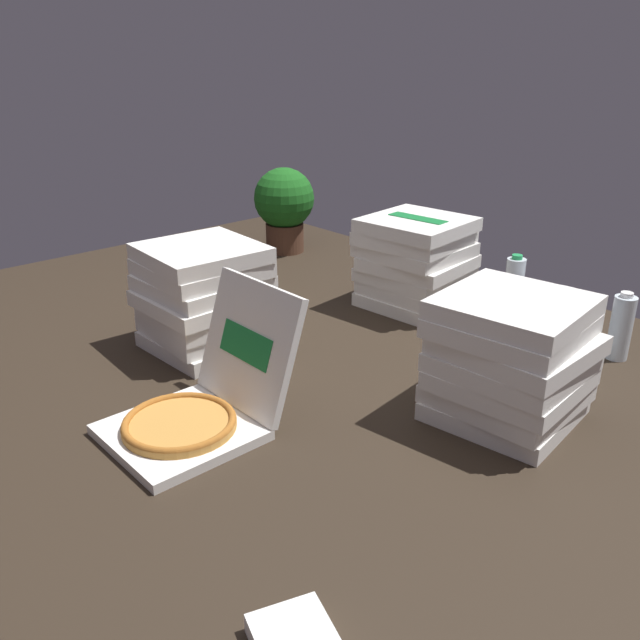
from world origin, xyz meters
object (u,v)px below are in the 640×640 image
object	(u,v)px
water_bottle_0	(621,327)
water_bottle_1	(514,285)
pizza_stack_center_far	(204,297)
potted_plant	(284,205)
pizza_stack_right_mid	(511,360)
ice_bucket	(550,314)
water_bottle_3	(585,337)
pizza_stack_right_near	(416,262)
open_pizza_box	(201,403)
water_bottle_2	(549,328)
napkin_pile	(294,639)

from	to	relation	value
water_bottle_0	water_bottle_1	bearing A→B (deg)	168.48
water_bottle_0	water_bottle_1	xyz separation A→B (m)	(-0.45, 0.09, 0.00)
pizza_stack_center_far	potted_plant	size ratio (longest dim) A/B	0.94
pizza_stack_right_mid	ice_bucket	size ratio (longest dim) A/B	1.46
ice_bucket	water_bottle_3	xyz separation A→B (m)	(0.22, -0.18, 0.04)
pizza_stack_center_far	water_bottle_3	world-z (taller)	pizza_stack_center_far
pizza_stack_right_near	pizza_stack_center_far	bearing A→B (deg)	-105.08
open_pizza_box	water_bottle_0	distance (m)	1.32
water_bottle_0	water_bottle_1	distance (m)	0.46
water_bottle_2	potted_plant	size ratio (longest dim) A/B	0.56
water_bottle_2	water_bottle_1	bearing A→B (deg)	138.22
pizza_stack_right_near	water_bottle_3	bearing A→B (deg)	-2.64
pizza_stack_right_near	potted_plant	size ratio (longest dim) A/B	1.00
potted_plant	water_bottle_0	bearing A→B (deg)	1.16
water_bottle_1	potted_plant	distance (m)	1.20
open_pizza_box	ice_bucket	xyz separation A→B (m)	(0.27, 1.24, -0.01)
water_bottle_2	napkin_pile	size ratio (longest dim) A/B	1.71
open_pizza_box	water_bottle_3	world-z (taller)	open_pizza_box
open_pizza_box	pizza_stack_right_near	bearing A→B (deg)	101.09
napkin_pile	water_bottle_3	bearing A→B (deg)	98.72
pizza_stack_right_near	potted_plant	bearing A→B (deg)	174.34
water_bottle_0	napkin_pile	distance (m)	1.49
potted_plant	napkin_pile	size ratio (longest dim) A/B	3.06
open_pizza_box	pizza_stack_right_mid	size ratio (longest dim) A/B	1.17
ice_bucket	water_bottle_1	distance (m)	0.20
pizza_stack_right_mid	water_bottle_0	xyz separation A→B (m)	(0.03, 0.58, -0.06)
open_pizza_box	water_bottle_3	distance (m)	1.17
water_bottle_3	potted_plant	distance (m)	1.60
water_bottle_2	napkin_pile	bearing A→B (deg)	-76.52
water_bottle_1	water_bottle_3	xyz separation A→B (m)	(0.41, -0.24, 0.00)
water_bottle_3	pizza_stack_center_far	bearing A→B (deg)	-140.13
ice_bucket	potted_plant	distance (m)	1.38
pizza_stack_right_mid	water_bottle_3	xyz separation A→B (m)	(-0.01, 0.43, -0.06)
water_bottle_0	potted_plant	distance (m)	1.64
pizza_stack_center_far	pizza_stack_right_near	bearing A→B (deg)	74.92
pizza_stack_center_far	napkin_pile	size ratio (longest dim) A/B	2.87
water_bottle_0	ice_bucket	bearing A→B (deg)	173.30
napkin_pile	pizza_stack_center_far	bearing A→B (deg)	153.34
pizza_stack_center_far	pizza_stack_right_near	xyz separation A→B (m)	(0.22, 0.80, 0.00)
potted_plant	pizza_stack_right_mid	bearing A→B (deg)	-18.92
ice_bucket	water_bottle_1	xyz separation A→B (m)	(-0.19, 0.06, 0.04)
ice_bucket	water_bottle_3	bearing A→B (deg)	-40.14
ice_bucket	water_bottle_0	size ratio (longest dim) A/B	1.22
pizza_stack_center_far	ice_bucket	bearing A→B (deg)	53.66
open_pizza_box	water_bottle_2	world-z (taller)	open_pizza_box
water_bottle_3	napkin_pile	xyz separation A→B (m)	(0.20, -1.33, -0.09)
pizza_stack_right_near	napkin_pile	distance (m)	1.64
water_bottle_1	water_bottle_3	world-z (taller)	same
water_bottle_0	water_bottle_3	xyz separation A→B (m)	(-0.04, -0.15, 0.00)
pizza_stack_right_mid	pizza_stack_right_near	bearing A→B (deg)	147.10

